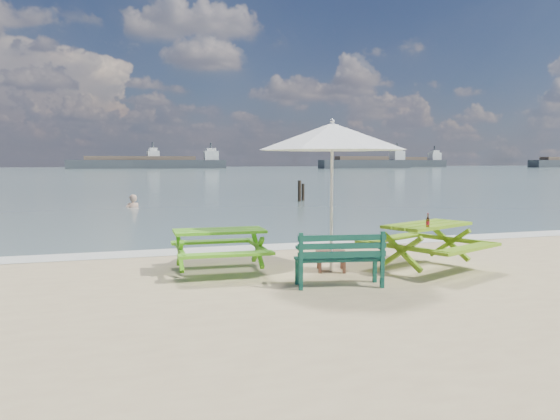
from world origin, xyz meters
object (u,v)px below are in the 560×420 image
object	(u,v)px
picnic_table_left	(220,252)
park_bench	(339,270)
patio_umbrella	(332,137)
side_table	(331,261)
picnic_table_right	(427,247)
swimmer	(133,215)
beer_bottle	(428,223)

from	to	relation	value
picnic_table_left	park_bench	xyz separation A→B (m)	(1.57, -1.64, -0.10)
picnic_table_left	patio_umbrella	world-z (taller)	patio_umbrella
side_table	picnic_table_right	bearing A→B (deg)	-12.12
swimmer	side_table	bearing A→B (deg)	-79.32
patio_umbrella	swimmer	distance (m)	15.46
patio_umbrella	beer_bottle	distance (m)	2.21
patio_umbrella	swimmer	size ratio (longest dim) A/B	1.88
park_bench	patio_umbrella	world-z (taller)	patio_umbrella
picnic_table_right	picnic_table_left	bearing A→B (deg)	166.55
picnic_table_left	park_bench	distance (m)	2.27
picnic_table_right	swimmer	world-z (taller)	picnic_table_right
picnic_table_left	park_bench	size ratio (longest dim) A/B	1.27
patio_umbrella	beer_bottle	xyz separation A→B (m)	(1.43, -0.83, -1.47)
beer_bottle	swimmer	size ratio (longest dim) A/B	0.13
side_table	swimmer	bearing A→B (deg)	100.68
patio_umbrella	park_bench	bearing A→B (deg)	-106.87
side_table	patio_umbrella	xyz separation A→B (m)	(-0.00, -0.00, 2.20)
picnic_table_right	side_table	world-z (taller)	picnic_table_right
park_bench	picnic_table_right	bearing A→B (deg)	20.39
side_table	swimmer	size ratio (longest dim) A/B	0.38
patio_umbrella	picnic_table_left	bearing A→B (deg)	165.38
side_table	beer_bottle	size ratio (longest dim) A/B	2.84
patio_umbrella	beer_bottle	bearing A→B (deg)	-30.16
beer_bottle	patio_umbrella	bearing A→B (deg)	149.84
picnic_table_left	side_table	xyz separation A→B (m)	(1.92, -0.50, -0.18)
picnic_table_right	side_table	distance (m)	1.77
patio_umbrella	swimmer	xyz separation A→B (m)	(-2.82, 14.96, -2.73)
picnic_table_right	beer_bottle	xyz separation A→B (m)	(-0.29, -0.46, 0.51)
park_bench	beer_bottle	size ratio (longest dim) A/B	6.07
patio_umbrella	side_table	bearing A→B (deg)	86.42
swimmer	patio_umbrella	bearing A→B (deg)	-79.32
picnic_table_left	swimmer	distance (m)	14.50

